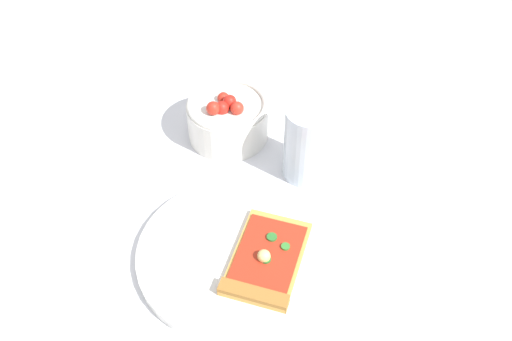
{
  "coord_description": "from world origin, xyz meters",
  "views": [
    {
      "loc": [
        -0.33,
        -0.36,
        0.68
      ],
      "look_at": [
        0.11,
        0.07,
        0.03
      ],
      "focal_mm": 40.89,
      "sensor_mm": 36.0,
      "label": 1
    }
  ],
  "objects_px": {
    "plate": "(233,254)",
    "salad_bowl": "(228,118)",
    "soda_glass": "(307,146)",
    "pizza_slice_main": "(265,263)"
  },
  "relations": [
    {
      "from": "pizza_slice_main",
      "to": "soda_glass",
      "type": "xyz_separation_m",
      "value": [
        0.18,
        0.08,
        0.04
      ]
    },
    {
      "from": "plate",
      "to": "salad_bowl",
      "type": "distance_m",
      "value": 0.25
    },
    {
      "from": "plate",
      "to": "salad_bowl",
      "type": "xyz_separation_m",
      "value": [
        0.17,
        0.18,
        0.03
      ]
    },
    {
      "from": "salad_bowl",
      "to": "soda_glass",
      "type": "distance_m",
      "value": 0.15
    },
    {
      "from": "soda_glass",
      "to": "salad_bowl",
      "type": "bearing_deg",
      "value": 99.51
    },
    {
      "from": "salad_bowl",
      "to": "soda_glass",
      "type": "xyz_separation_m",
      "value": [
        0.03,
        -0.15,
        0.02
      ]
    },
    {
      "from": "plate",
      "to": "soda_glass",
      "type": "distance_m",
      "value": 0.2
    },
    {
      "from": "plate",
      "to": "soda_glass",
      "type": "xyz_separation_m",
      "value": [
        0.19,
        0.04,
        0.05
      ]
    },
    {
      "from": "plate",
      "to": "pizza_slice_main",
      "type": "bearing_deg",
      "value": -74.74
    },
    {
      "from": "pizza_slice_main",
      "to": "salad_bowl",
      "type": "xyz_separation_m",
      "value": [
        0.16,
        0.23,
        0.02
      ]
    }
  ]
}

